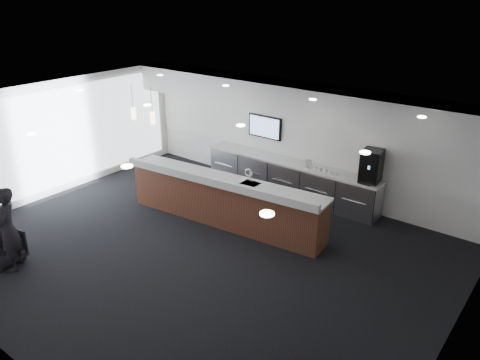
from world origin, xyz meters
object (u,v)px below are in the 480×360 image
Objects in this scene: service_counter at (224,200)px; coffee_machine at (371,166)px; lounge_guest at (8,230)px; armchair at (1,248)px.

coffee_machine is at bearing 36.59° from service_counter.
coffee_machine is 0.45× the size of lounge_guest.
armchair is at bearing -134.13° from coffee_machine.
lounge_guest reaches higher than service_counter.
service_counter reaches higher than armchair.
service_counter is 2.97× the size of lounge_guest.
lounge_guest reaches higher than armchair.
service_counter is at bearing 108.64° from lounge_guest.
coffee_machine is at bearing 99.67° from lounge_guest.
lounge_guest is (-2.05, -4.04, 0.28)m from service_counter.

